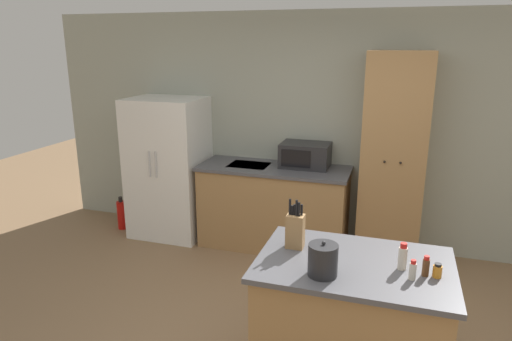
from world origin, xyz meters
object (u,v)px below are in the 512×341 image
Objects in this scene: knife_block at (295,230)px; spice_bottle_tall_dark at (437,271)px; microwave at (305,155)px; spice_bottle_amber_oil at (413,270)px; spice_bottle_short_red at (403,257)px; pantry_cabinet at (393,160)px; kettle at (323,260)px; spice_bottle_green_herb at (426,267)px; fire_extinguisher at (122,215)px; refrigerator at (169,168)px.

knife_block is 3.94× the size of spice_bottle_tall_dark.
knife_block is at bearing -79.94° from microwave.
spice_bottle_amber_oil is (1.11, -2.28, -0.06)m from microwave.
pantry_cabinet is at bearing 93.28° from spice_bottle_short_red.
pantry_cabinet is at bearing -2.73° from microwave.
spice_bottle_tall_dark is at bearing -60.57° from microwave.
spice_bottle_short_red is at bearing -8.31° from knife_block.
spice_bottle_amber_oil is at bearing -85.41° from pantry_cabinet.
spice_bottle_tall_dark is 0.66m from kettle.
kettle is (-0.50, -0.11, 0.04)m from spice_bottle_amber_oil.
spice_bottle_amber_oil is 0.51m from kettle.
spice_bottle_amber_oil is 0.97× the size of spice_bottle_green_herb.
microwave is 2.41m from spice_bottle_short_red.
spice_bottle_short_red is at bearing -86.72° from pantry_cabinet.
microwave is 1.26× the size of fire_extinguisher.
microwave is 2.10m from knife_block.
spice_bottle_green_herb reaches higher than spice_bottle_amber_oil.
pantry_cabinet is 17.44× the size of spice_bottle_green_herb.
refrigerator is at bearing 135.77° from knife_block.
microwave reaches higher than spice_bottle_tall_dark.
spice_bottle_short_red is at bearing 161.83° from spice_bottle_green_herb.
pantry_cabinet is at bearing 94.59° from spice_bottle_amber_oil.
microwave is at bearing 177.27° from pantry_cabinet.
spice_bottle_amber_oil is at bearing -15.94° from knife_block.
spice_bottle_green_herb is (1.18, -2.21, -0.06)m from microwave.
knife_block reaches higher than fire_extinguisher.
pantry_cabinet is at bearing 74.53° from knife_block.
spice_bottle_short_red is (-0.20, 0.04, 0.04)m from spice_bottle_tall_dark.
kettle reaches higher than fire_extinguisher.
refrigerator is at bearing 144.12° from spice_bottle_tall_dark.
kettle is (-0.57, -0.17, 0.04)m from spice_bottle_green_herb.
spice_bottle_short_red is 1.39× the size of spice_bottle_amber_oil.
kettle is at bearing -168.00° from spice_bottle_amber_oil.
spice_bottle_tall_dark is 0.20m from spice_bottle_short_red.
fire_extinguisher is at bearing 150.55° from spice_bottle_tall_dark.
fire_extinguisher is at bearing -172.13° from refrigerator.
knife_block is at bearing -44.23° from refrigerator.
kettle is (0.61, -2.38, -0.02)m from microwave.
knife_block is at bearing 164.06° from spice_bottle_amber_oil.
refrigerator is 13.56× the size of spice_bottle_amber_oil.
microwave is (-0.93, 0.04, -0.02)m from pantry_cabinet.
spice_bottle_green_herb is (0.07, 0.07, 0.00)m from spice_bottle_amber_oil.
kettle is at bearing -164.35° from spice_bottle_tall_dark.
microwave is 2.44m from fire_extinguisher.
spice_bottle_green_herb is (0.25, -2.16, -0.09)m from pantry_cabinet.
microwave is 2.53m from spice_bottle_tall_dark.
spice_bottle_short_red is 0.14m from spice_bottle_green_herb.
refrigerator reaches higher than spice_bottle_short_red.
refrigerator is 0.91m from fire_extinguisher.
spice_bottle_short_red is 0.13m from spice_bottle_amber_oil.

